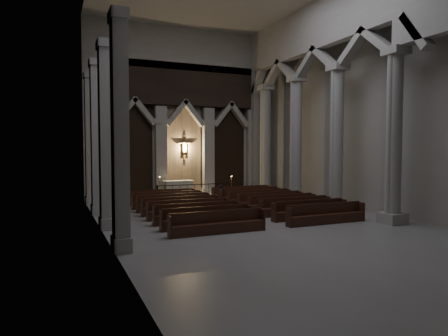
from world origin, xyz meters
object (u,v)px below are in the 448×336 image
altar_rail (195,189)px  pews (232,207)px  worshipper (221,194)px  candle_stand_left (160,195)px  altar (178,188)px  candle_stand_right (231,191)px

altar_rail → pews: 6.24m
pews → worshipper: worshipper is taller
candle_stand_left → pews: bearing=-66.0°
pews → worshipper: bearing=77.1°
altar → worshipper: same height
altar_rail → candle_stand_right: size_ratio=3.63×
altar → worshipper: (1.58, -4.05, -0.08)m
candle_stand_right → pews: bearing=-113.8°
altar_rail → pews: (-0.00, -6.23, -0.38)m
worshipper → altar: bearing=133.3°
candle_stand_left → candle_stand_right: 5.48m
candle_stand_right → worshipper: bearing=-123.6°
altar → altar_rail: size_ratio=0.39×
altar → altar_rail: altar is taller
altar → candle_stand_right: candle_stand_right is taller
candle_stand_left → worshipper: candle_stand_left is taller
candle_stand_left → worshipper: (3.32, -2.36, 0.15)m
pews → worshipper: (0.77, 3.35, 0.29)m
worshipper → pews: bearing=-80.9°
altar → candle_stand_right: 3.80m
altar_rail → worshipper: (0.77, -2.88, -0.09)m
altar_rail → candle_stand_right: 2.90m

